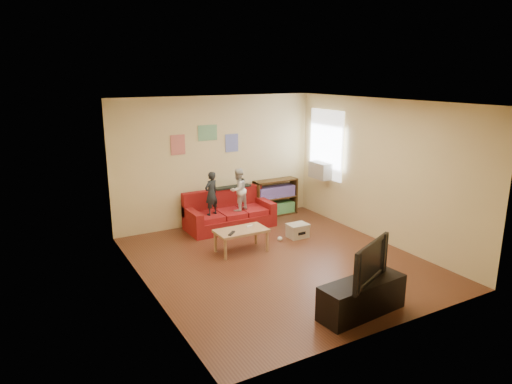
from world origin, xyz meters
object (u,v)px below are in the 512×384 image
child_b (238,190)px  file_box (298,231)px  child_a (211,193)px  tv_stand (362,297)px  coffee_table (241,233)px  bookshelf (275,199)px  television (364,261)px  sofa (229,215)px

child_b → file_box: 1.48m
child_a → tv_stand: child_a is taller
coffee_table → child_a: bearing=92.4°
coffee_table → bookshelf: 2.32m
child_b → tv_stand: child_b is taller
child_b → tv_stand: 3.98m
file_box → television: 3.07m
sofa → file_box: sofa is taller
child_b → coffee_table: (-0.55, -1.19, -0.47)m
file_box → television: (-0.92, -2.86, 0.62)m
coffee_table → tv_stand: size_ratio=0.73×
file_box → tv_stand: tv_stand is taller
child_b → tv_stand: bearing=64.9°
sofa → coffee_table: size_ratio=1.95×
file_box → television: bearing=-107.8°
child_a → television: 3.96m
sofa → tv_stand: size_ratio=1.43×
bookshelf → television: size_ratio=1.05×
bookshelf → tv_stand: (-1.30, -4.34, -0.13)m
sofa → child_a: bearing=-160.3°
tv_stand → sofa: bearing=84.9°
sofa → child_b: bearing=-47.6°
television → bookshelf: bearing=49.1°
child_b → coffee_table: size_ratio=0.95×
sofa → television: television is taller
child_a → coffee_table: bearing=71.3°
coffee_table → bookshelf: bookshelf is taller
bookshelf → child_a: bearing=-167.1°
tv_stand → television: television is taller
child_b → file_box: size_ratio=2.23×
sofa → television: (-0.01, -4.10, 0.49)m
child_b → coffee_table: bearing=42.5°
coffee_table → bookshelf: (1.69, 1.59, 0.01)m
child_a → bookshelf: child_a is taller
sofa → child_b: child_b is taller
child_b → tv_stand: size_ratio=0.70×
sofa → child_b: (0.15, -0.16, 0.56)m
sofa → tv_stand: sofa is taller
child_b → television: bearing=64.9°
sofa → bookshelf: 1.31m
file_box → tv_stand: bearing=-107.8°
child_a → file_box: child_a is taller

